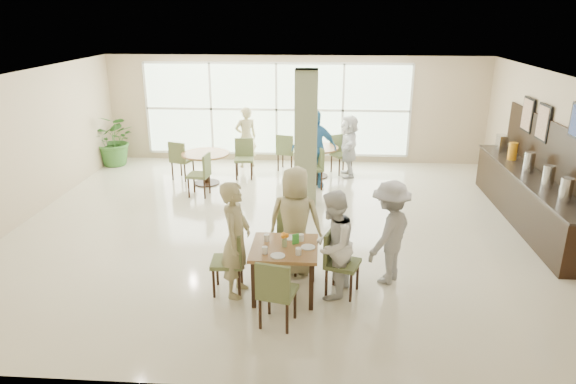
# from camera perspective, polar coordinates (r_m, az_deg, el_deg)

# --- Properties ---
(ground) EXTENTS (10.00, 10.00, 0.00)m
(ground) POSITION_cam_1_polar(r_m,az_deg,el_deg) (9.82, -0.68, -3.70)
(ground) COLOR beige
(ground) RESTS_ON ground
(room_shell) EXTENTS (10.00, 10.00, 10.00)m
(room_shell) POSITION_cam_1_polar(r_m,az_deg,el_deg) (9.29, -0.72, 6.01)
(room_shell) COLOR white
(room_shell) RESTS_ON ground
(window_bank) EXTENTS (7.00, 0.04, 7.00)m
(window_bank) POSITION_cam_1_polar(r_m,az_deg,el_deg) (13.74, -1.30, 9.13)
(window_bank) COLOR silver
(window_bank) RESTS_ON ground
(column) EXTENTS (0.45, 0.45, 2.80)m
(column) POSITION_cam_1_polar(r_m,az_deg,el_deg) (10.50, 2.01, 5.88)
(column) COLOR #737D57
(column) RESTS_ON ground
(main_table) EXTENTS (0.93, 0.93, 0.75)m
(main_table) POSITION_cam_1_polar(r_m,az_deg,el_deg) (7.26, -0.39, -6.76)
(main_table) COLOR brown
(main_table) RESTS_ON ground
(round_table_left) EXTENTS (1.11, 1.11, 0.75)m
(round_table_left) POSITION_cam_1_polar(r_m,az_deg,el_deg) (12.16, -9.12, 3.52)
(round_table_left) COLOR brown
(round_table_left) RESTS_ON ground
(round_table_right) EXTENTS (1.08, 1.08, 0.75)m
(round_table_right) POSITION_cam_1_polar(r_m,az_deg,el_deg) (12.56, 3.13, 4.23)
(round_table_right) COLOR brown
(round_table_right) RESTS_ON ground
(chairs_main_table) EXTENTS (2.17, 2.02, 0.95)m
(chairs_main_table) POSITION_cam_1_polar(r_m,az_deg,el_deg) (7.36, -0.46, -7.95)
(chairs_main_table) COLOR #4E5931
(chairs_main_table) RESTS_ON ground
(chairs_table_left) EXTENTS (2.01, 1.82, 0.95)m
(chairs_table_left) POSITION_cam_1_polar(r_m,az_deg,el_deg) (12.16, -8.81, 3.05)
(chairs_table_left) COLOR #4E5931
(chairs_table_left) RESTS_ON ground
(chairs_table_right) EXTENTS (1.97, 1.99, 0.95)m
(chairs_table_right) POSITION_cam_1_polar(r_m,az_deg,el_deg) (12.56, 2.84, 3.79)
(chairs_table_right) COLOR #4E5931
(chairs_table_right) RESTS_ON ground
(tabletop_clutter) EXTENTS (0.74, 0.80, 0.21)m
(tabletop_clutter) POSITION_cam_1_polar(r_m,az_deg,el_deg) (7.19, -0.16, -5.69)
(tabletop_clutter) COLOR white
(tabletop_clutter) RESTS_ON main_table
(buffet_counter) EXTENTS (0.64, 4.70, 1.95)m
(buffet_counter) POSITION_cam_1_polar(r_m,az_deg,el_deg) (10.82, 25.20, -0.28)
(buffet_counter) COLOR black
(buffet_counter) RESTS_ON ground
(framed_art_a) EXTENTS (0.05, 0.55, 0.70)m
(framed_art_a) POSITION_cam_1_polar(r_m,az_deg,el_deg) (11.03, 26.50, 6.92)
(framed_art_a) COLOR black
(framed_art_a) RESTS_ON ground
(framed_art_b) EXTENTS (0.05, 0.55, 0.70)m
(framed_art_b) POSITION_cam_1_polar(r_m,az_deg,el_deg) (11.76, 25.09, 7.79)
(framed_art_b) COLOR black
(framed_art_b) RESTS_ON ground
(potted_plant) EXTENTS (1.33, 1.33, 1.36)m
(potted_plant) POSITION_cam_1_polar(r_m,az_deg,el_deg) (14.23, -18.66, 5.51)
(potted_plant) COLOR #376E2C
(potted_plant) RESTS_ON ground
(teen_left) EXTENTS (0.48, 0.66, 1.69)m
(teen_left) POSITION_cam_1_polar(r_m,az_deg,el_deg) (7.24, -5.81, -5.26)
(teen_left) COLOR tan
(teen_left) RESTS_ON ground
(teen_far) EXTENTS (0.88, 0.56, 1.70)m
(teen_far) POSITION_cam_1_polar(r_m,az_deg,el_deg) (7.80, 0.79, -3.27)
(teen_far) COLOR tan
(teen_far) RESTS_ON ground
(teen_right) EXTENTS (0.81, 0.92, 1.57)m
(teen_right) POSITION_cam_1_polar(r_m,az_deg,el_deg) (7.22, 4.96, -5.86)
(teen_right) COLOR white
(teen_right) RESTS_ON ground
(teen_standing) EXTENTS (1.05, 1.18, 1.58)m
(teen_standing) POSITION_cam_1_polar(r_m,az_deg,el_deg) (7.71, 11.21, -4.43)
(teen_standing) COLOR #9E9EA0
(teen_standing) RESTS_ON ground
(adult_a) EXTENTS (1.13, 0.78, 1.78)m
(adult_a) POSITION_cam_1_polar(r_m,az_deg,el_deg) (11.77, 2.91, 4.80)
(adult_a) COLOR teal
(adult_a) RESTS_ON ground
(adult_b) EXTENTS (0.68, 1.44, 1.52)m
(adult_b) POSITION_cam_1_polar(r_m,az_deg,el_deg) (12.63, 6.76, 5.10)
(adult_b) COLOR white
(adult_b) RESTS_ON ground
(adult_standing) EXTENTS (0.68, 0.58, 1.58)m
(adult_standing) POSITION_cam_1_polar(r_m,az_deg,el_deg) (13.36, -4.68, 6.09)
(adult_standing) COLOR tan
(adult_standing) RESTS_ON ground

